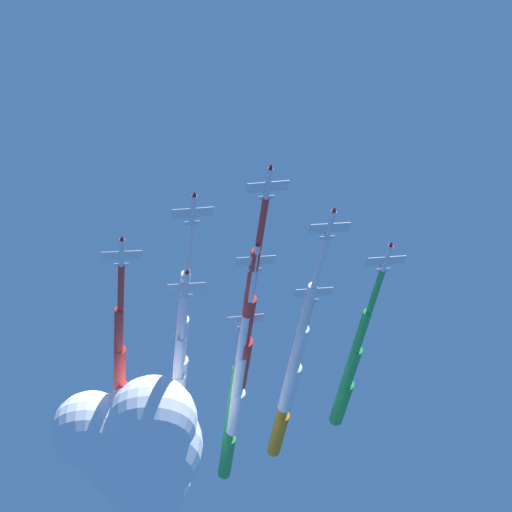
{
  "coord_description": "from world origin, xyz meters",
  "views": [
    {
      "loc": [
        170.7,
        -43.99,
        7.15
      ],
      "look_at": [
        0.0,
        0.0,
        150.11
      ],
      "focal_mm": 76.23,
      "sensor_mm": 36.0,
      "label": 1
    }
  ],
  "objects": [
    {
      "name": "jet_lead",
      "position": [
        -24.51,
        4.18,
        149.96
      ],
      "size": [
        77.51,
        17.84,
        4.13
      ],
      "color": "silver"
    },
    {
      "name": "jet_trail_starboard",
      "position": [
        -70.01,
        11.07,
        150.31
      ],
      "size": [
        79.68,
        18.42,
        4.1
      ],
      "color": "silver"
    },
    {
      "name": "jet_port_outer",
      "position": [
        -48.28,
        -20.94,
        148.41
      ],
      "size": [
        73.88,
        16.55,
        3.98
      ],
      "color": "silver"
    },
    {
      "name": "jet_starboard_mid",
      "position": [
        -39.18,
        33.87,
        151.69
      ],
      "size": [
        72.42,
        16.11,
        4.05
      ],
      "color": "silver"
    },
    {
      "name": "jet_port_inner",
      "position": [
        -32.69,
        18.53,
        150.21
      ],
      "size": [
        76.24,
        16.21,
        4.05
      ],
      "color": "silver"
    },
    {
      "name": "jet_port_mid",
      "position": [
        -45.91,
        7.66,
        149.39
      ],
      "size": [
        76.52,
        18.17,
        4.0
      ],
      "color": "silver"
    },
    {
      "name": "jet_trail_port",
      "position": [
        -58.22,
        -4.83,
        149.74
      ],
      "size": [
        75.36,
        17.63,
        3.98
      ],
      "color": "silver"
    },
    {
      "name": "jet_starboard_outer",
      "position": [
        -55.54,
        21.92,
        150.62
      ],
      "size": [
        77.49,
        16.42,
        4.05
      ],
      "color": "silver"
    },
    {
      "name": "cloud_puff",
      "position": [
        -60.52,
        -13.54,
        136.5
      ],
      "size": [
        47.7,
        36.83,
        30.03
      ],
      "color": "white"
    },
    {
      "name": "jet_starboard_inner",
      "position": [
        -38.4,
        -8.24,
        151.72
      ],
      "size": [
        78.78,
        17.42,
        4.09
      ],
      "color": "silver"
    }
  ]
}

